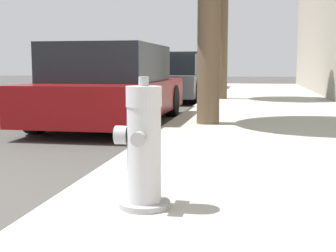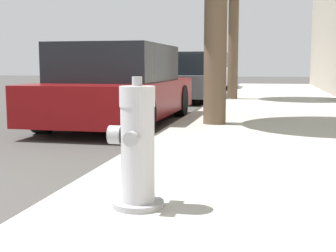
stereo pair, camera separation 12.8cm
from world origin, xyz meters
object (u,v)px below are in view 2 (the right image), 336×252
at_px(fire_hydrant, 137,149).
at_px(parked_car_near, 120,86).
at_px(parked_car_mid, 183,79).
at_px(parked_car_far, 205,72).

height_order(fire_hydrant, parked_car_near, parked_car_near).
bearing_deg(parked_car_mid, parked_car_far, 91.34).
height_order(parked_car_near, parked_car_far, parked_car_far).
xyz_separation_m(fire_hydrant, parked_car_mid, (-1.64, 10.26, 0.13)).
height_order(parked_car_mid, parked_car_far, parked_car_far).
xyz_separation_m(fire_hydrant, parked_car_near, (-1.71, 4.88, 0.14)).
height_order(fire_hydrant, parked_car_far, parked_car_far).
bearing_deg(fire_hydrant, parked_car_far, 96.46).
relative_size(fire_hydrant, parked_car_near, 0.18).
distance_m(parked_car_near, parked_car_far, 10.70).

